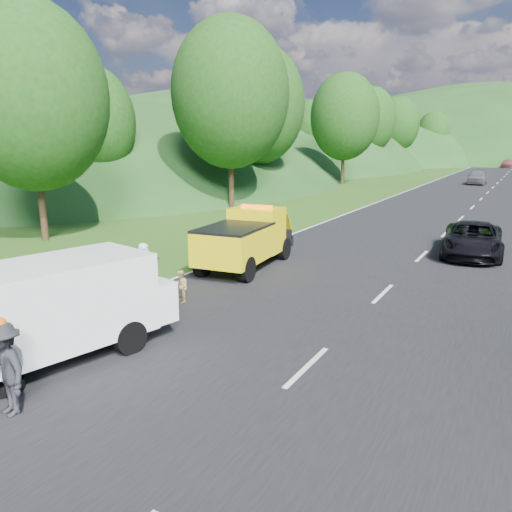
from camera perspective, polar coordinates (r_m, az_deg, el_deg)
The scene contains 13 objects.
ground at distance 13.92m, azimuth -2.28°, elevation -6.90°, with size 320.00×320.00×0.00m, color #38661E.
road_surface at distance 51.51m, azimuth 24.95°, elevation 6.58°, with size 14.00×200.00×0.02m, color black.
tree_line_left at distance 75.85m, azimuth 9.34°, elevation 9.30°, with size 14.00×140.00×14.00m, color #2B5719, non-canonical shape.
tow_truck at distance 18.90m, azimuth -1.11°, elevation 1.99°, with size 2.49×5.51×2.29m.
white_van at distance 11.57m, azimuth -23.60°, elevation -5.61°, with size 4.02×6.71×2.23m.
woman at distance 15.33m, azimuth -12.26°, elevation -5.30°, with size 0.66×0.48×1.82m, color silver.
child at distance 15.18m, azimuth -8.52°, elevation -5.32°, with size 0.48×0.37×0.98m, color tan.
worker at distance 10.27m, azimuth -26.26°, elevation -15.94°, with size 1.11×0.64×1.72m, color black.
suitcase at distance 17.34m, azimuth -13.98°, elevation -2.16°, with size 0.39×0.21×0.62m, color #5F5847.
spare_tire at distance 11.16m, azimuth -26.75°, elevation -13.62°, with size 0.74×0.74×0.20m, color black.
passing_suv at distance 22.92m, azimuth 23.34°, elevation 0.02°, with size 2.31×5.01×1.39m, color black.
dist_car_a at distance 60.98m, azimuth 23.93°, elevation 7.49°, with size 1.82×4.51×1.54m, color #535157.
dist_car_c at distance 101.46m, azimuth 26.85°, elevation 9.00°, with size 2.06×5.07×1.47m, color brown.
Camera 1 is at (6.86, -11.14, 4.75)m, focal length 35.00 mm.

